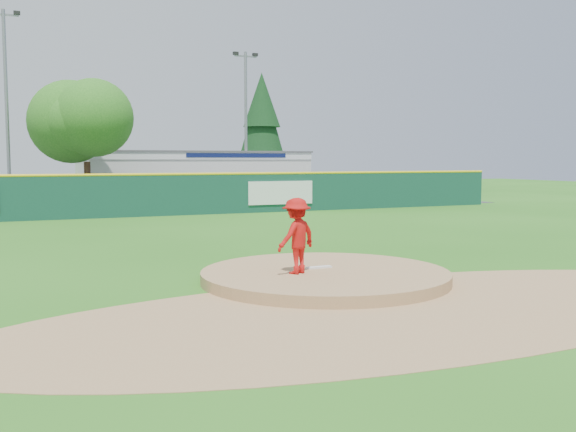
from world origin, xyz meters
name	(u,v)px	position (x,y,z in m)	size (l,w,h in m)	color
ground	(325,281)	(0.00, 0.00, 0.00)	(120.00, 120.00, 0.00)	#286B19
pitchers_mound	(325,281)	(0.00, 0.00, 0.00)	(5.50, 5.50, 0.50)	#9E774C
pitching_rubber	(319,267)	(0.00, 0.30, 0.27)	(0.60, 0.15, 0.04)	white
infield_dirt_arc	(402,310)	(0.00, -3.00, 0.01)	(15.40, 15.40, 0.01)	#9E774C
parking_lot	(118,204)	(0.00, 27.00, 0.01)	(44.00, 16.00, 0.02)	#38383A
pitcher	(296,236)	(-0.74, -0.09, 1.07)	(1.05, 0.61, 1.63)	red
van	(54,199)	(-4.03, 21.62, 0.72)	(2.32, 5.03, 1.40)	silver
pool_building_grp	(192,174)	(6.00, 31.99, 1.66)	(15.20, 8.20, 3.31)	silver
fence_banners	(134,196)	(-0.79, 17.92, 1.00)	(18.72, 0.04, 1.20)	#5A0C15
outfield_fence	(150,194)	(0.00, 18.00, 1.09)	(40.00, 0.14, 2.07)	#144134
deciduous_tree	(86,126)	(-2.00, 25.00, 4.55)	(5.60, 5.60, 7.36)	#382314
conifer_tree	(262,125)	(13.00, 36.00, 5.54)	(4.40, 4.40, 9.50)	#382314
light_pole_left	(6,100)	(-6.00, 27.00, 6.05)	(1.75, 0.25, 11.00)	gray
light_pole_right	(246,118)	(9.00, 29.00, 5.54)	(1.75, 0.25, 10.00)	gray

